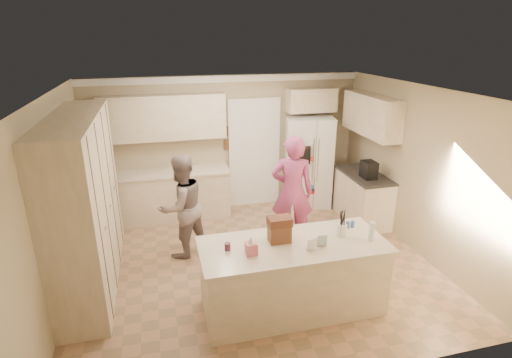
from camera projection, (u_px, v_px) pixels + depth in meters
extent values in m
cube|color=#A37A5A|center=(255.00, 265.00, 6.09)|extent=(5.20, 4.60, 0.02)
cube|color=white|center=(255.00, 91.00, 5.19)|extent=(5.20, 4.60, 0.02)
cube|color=tan|center=(226.00, 143.00, 7.74)|extent=(5.20, 0.02, 2.60)
cube|color=tan|center=(319.00, 275.00, 3.54)|extent=(5.20, 0.02, 2.60)
cube|color=tan|center=(55.00, 203.00, 5.04)|extent=(0.02, 4.60, 2.60)
cube|color=tan|center=(417.00, 170.00, 6.24)|extent=(0.02, 4.60, 2.60)
cube|color=white|center=(225.00, 79.00, 7.27)|extent=(5.20, 0.08, 0.12)
cube|color=beige|center=(85.00, 203.00, 5.33)|extent=(0.60, 2.60, 2.35)
cube|color=beige|center=(170.00, 196.00, 7.49)|extent=(2.20, 0.60, 0.88)
cube|color=beige|center=(168.00, 173.00, 7.32)|extent=(2.24, 0.63, 0.04)
cube|color=beige|center=(164.00, 117.00, 7.10)|extent=(2.20, 0.35, 0.80)
cube|color=black|center=(254.00, 154.00, 7.93)|extent=(0.90, 0.06, 2.10)
cube|color=white|center=(254.00, 155.00, 7.89)|extent=(1.02, 0.03, 2.22)
cube|color=brown|center=(227.00, 131.00, 7.62)|extent=(0.15, 0.02, 0.20)
cube|color=brown|center=(228.00, 145.00, 7.72)|extent=(0.15, 0.02, 0.20)
cube|color=white|center=(308.00, 162.00, 7.96)|extent=(1.04, 0.89, 1.80)
cube|color=gray|center=(315.00, 167.00, 7.64)|extent=(0.02, 0.02, 1.78)
cube|color=black|center=(305.00, 155.00, 7.50)|extent=(0.22, 0.03, 0.35)
cylinder|color=silver|center=(313.00, 160.00, 7.57)|extent=(0.02, 0.02, 0.85)
cylinder|color=silver|center=(318.00, 160.00, 7.59)|extent=(0.02, 0.02, 0.85)
cube|color=beige|center=(311.00, 100.00, 7.68)|extent=(0.95, 0.35, 0.45)
cube|color=beige|center=(362.00, 198.00, 7.38)|extent=(0.60, 1.20, 0.88)
cube|color=#2D2B28|center=(364.00, 175.00, 7.22)|extent=(0.63, 1.24, 0.04)
cube|color=beige|center=(371.00, 115.00, 7.07)|extent=(0.35, 1.50, 0.70)
cube|color=black|center=(369.00, 170.00, 6.97)|extent=(0.22, 0.28, 0.30)
cube|color=beige|center=(292.00, 278.00, 4.98)|extent=(2.20, 0.90, 0.88)
cube|color=beige|center=(293.00, 245.00, 4.82)|extent=(2.28, 0.96, 0.05)
cylinder|color=white|center=(342.00, 230.00, 4.98)|extent=(0.13, 0.13, 0.15)
cube|color=pink|center=(251.00, 248.00, 4.57)|extent=(0.13, 0.13, 0.14)
cone|color=white|center=(251.00, 240.00, 4.53)|extent=(0.08, 0.08, 0.08)
cube|color=brown|center=(279.00, 233.00, 4.83)|extent=(0.26, 0.18, 0.22)
cube|color=#592D1E|center=(280.00, 221.00, 4.78)|extent=(0.28, 0.20, 0.10)
cylinder|color=#59263F|center=(227.00, 247.00, 4.66)|extent=(0.07, 0.07, 0.09)
cube|color=white|center=(312.00, 244.00, 4.64)|extent=(0.12, 0.06, 0.16)
cube|color=silver|center=(322.00, 241.00, 4.72)|extent=(0.12, 0.05, 0.16)
cylinder|color=silver|center=(372.00, 231.00, 4.85)|extent=(0.07, 0.07, 0.24)
cylinder|color=#375192|center=(348.00, 225.00, 5.19)|extent=(0.05, 0.05, 0.09)
cylinder|color=#375192|center=(353.00, 224.00, 5.20)|extent=(0.05, 0.05, 0.09)
imported|color=gray|center=(182.00, 207.00, 6.10)|extent=(1.00, 0.94, 1.63)
imported|color=#BF4D7E|center=(292.00, 192.00, 6.39)|extent=(0.78, 0.63, 1.85)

